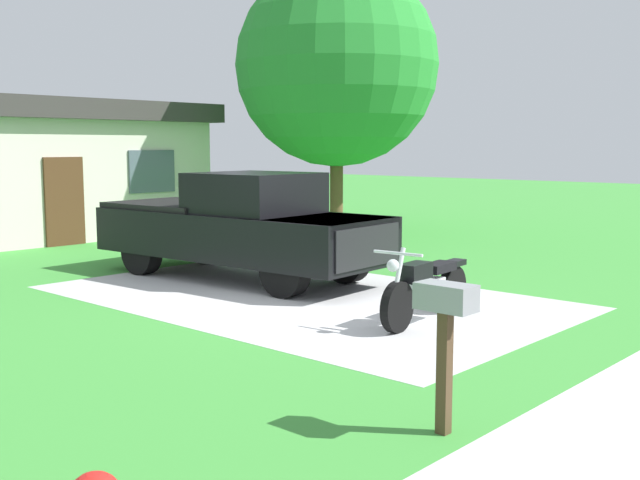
{
  "coord_description": "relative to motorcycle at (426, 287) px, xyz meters",
  "views": [
    {
      "loc": [
        -8.57,
        -8.14,
        2.37
      ],
      "look_at": [
        0.23,
        -0.19,
        0.9
      ],
      "focal_mm": 42.92,
      "sensor_mm": 36.0,
      "label": 1
    }
  ],
  "objects": [
    {
      "name": "motorcycle",
      "position": [
        0.0,
        0.0,
        0.0
      ],
      "size": [
        2.21,
        0.7,
        1.09
      ],
      "color": "black",
      "rests_on": "ground"
    },
    {
      "name": "ground_plane",
      "position": [
        0.09,
        2.4,
        -0.47
      ],
      "size": [
        80.0,
        80.0,
        0.0
      ],
      "primitive_type": "plane",
      "color": "green"
    },
    {
      "name": "neighbor_house",
      "position": [
        0.87,
        13.43,
        1.32
      ],
      "size": [
        9.6,
        5.6,
        3.5
      ],
      "color": "beige",
      "rests_on": "ground"
    },
    {
      "name": "pickup_truck",
      "position": [
        0.6,
        4.48,
        0.48
      ],
      "size": [
        2.37,
        5.74,
        1.9
      ],
      "color": "black",
      "rests_on": "ground"
    },
    {
      "name": "mailbox",
      "position": [
        -3.28,
        -2.41,
        0.51
      ],
      "size": [
        0.26,
        0.48,
        1.26
      ],
      "color": "#4C3823",
      "rests_on": "ground"
    },
    {
      "name": "shade_tree",
      "position": [
        7.45,
        8.05,
        4.05
      ],
      "size": [
        5.48,
        5.48,
        7.27
      ],
      "color": "brown",
      "rests_on": "ground"
    },
    {
      "name": "driveway_pad",
      "position": [
        0.09,
        2.4,
        -0.47
      ],
      "size": [
        4.97,
        8.03,
        0.01
      ],
      "primitive_type": "cube",
      "color": "silver",
      "rests_on": "ground"
    }
  ]
}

